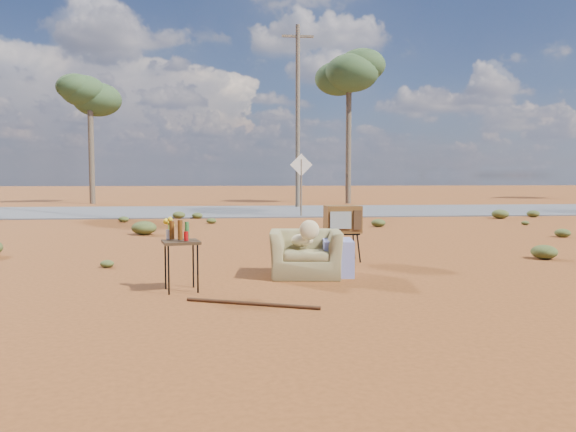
{
  "coord_description": "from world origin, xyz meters",
  "views": [
    {
      "loc": [
        -0.81,
        -7.32,
        1.44
      ],
      "look_at": [
        0.03,
        1.42,
        0.8
      ],
      "focal_mm": 35.0,
      "sensor_mm": 36.0,
      "label": 1
    }
  ],
  "objects": [
    {
      "name": "highway",
      "position": [
        0.0,
        15.0,
        0.02
      ],
      "size": [
        140.0,
        7.0,
        0.04
      ],
      "primitive_type": "cube",
      "color": "#565659",
      "rests_on": "ground"
    },
    {
      "name": "tv_unit",
      "position": [
        0.99,
        1.9,
        0.69
      ],
      "size": [
        0.59,
        0.48,
        0.93
      ],
      "rotation": [
        0.0,
        0.0,
        0.01
      ],
      "color": "black",
      "rests_on": "ground"
    },
    {
      "name": "eucalyptus_center",
      "position": [
        5.0,
        21.0,
        6.43
      ],
      "size": [
        3.2,
        3.2,
        7.6
      ],
      "color": "brown",
      "rests_on": "ground"
    },
    {
      "name": "ground",
      "position": [
        0.0,
        0.0,
        0.0
      ],
      "size": [
        140.0,
        140.0,
        0.0
      ],
      "primitive_type": "plane",
      "color": "brown",
      "rests_on": "ground"
    },
    {
      "name": "side_table",
      "position": [
        -1.51,
        -0.31,
        0.65
      ],
      "size": [
        0.53,
        0.53,
        0.9
      ],
      "rotation": [
        0.0,
        0.0,
        0.23
      ],
      "color": "#3B2615",
      "rests_on": "ground"
    },
    {
      "name": "utility_pole_center",
      "position": [
        2.0,
        17.5,
        4.15
      ],
      "size": [
        1.4,
        0.2,
        8.0
      ],
      "color": "brown",
      "rests_on": "ground"
    },
    {
      "name": "rusty_bar",
      "position": [
        -0.63,
        -1.19,
        0.02
      ],
      "size": [
        1.47,
        0.62,
        0.04
      ],
      "primitive_type": "cylinder",
      "rotation": [
        0.0,
        1.57,
        -0.38
      ],
      "color": "#452312",
      "rests_on": "ground"
    },
    {
      "name": "eucalyptus_near_left",
      "position": [
        -8.0,
        22.0,
        5.45
      ],
      "size": [
        3.2,
        3.2,
        6.6
      ],
      "color": "brown",
      "rests_on": "ground"
    },
    {
      "name": "road_sign",
      "position": [
        1.5,
        12.0,
        1.5
      ],
      "size": [
        0.78,
        0.06,
        2.19
      ],
      "color": "brown",
      "rests_on": "ground"
    },
    {
      "name": "armchair",
      "position": [
        0.29,
        0.56,
        0.41
      ],
      "size": [
        1.25,
        0.77,
        0.88
      ],
      "rotation": [
        0.0,
        0.0,
        -0.1
      ],
      "color": "olive",
      "rests_on": "ground"
    },
    {
      "name": "scrub_patch",
      "position": [
        -0.82,
        4.41,
        0.14
      ],
      "size": [
        17.49,
        8.07,
        0.33
      ],
      "color": "#4E5927",
      "rests_on": "ground"
    }
  ]
}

